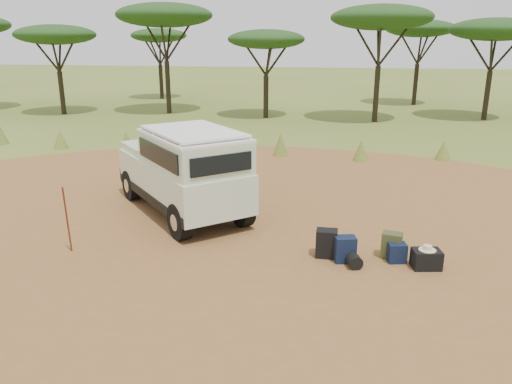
% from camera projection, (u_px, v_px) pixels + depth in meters
% --- Properties ---
extents(ground, '(140.00, 140.00, 0.00)m').
position_uv_depth(ground, '(230.00, 245.00, 10.83)').
color(ground, '#596524').
rests_on(ground, ground).
extents(dirt_clearing, '(23.00, 23.00, 0.01)m').
position_uv_depth(dirt_clearing, '(230.00, 245.00, 10.83)').
color(dirt_clearing, brown).
rests_on(dirt_clearing, ground).
extents(grass_fringe, '(36.60, 1.60, 0.90)m').
position_uv_depth(grass_fringe, '(283.00, 146.00, 18.85)').
color(grass_fringe, '#596524').
rests_on(grass_fringe, ground).
extents(acacia_treeline, '(46.70, 13.20, 6.26)m').
position_uv_depth(acacia_treeline, '(319.00, 28.00, 27.92)').
color(acacia_treeline, '#2B2318').
rests_on(acacia_treeline, ground).
extents(safari_vehicle, '(4.40, 4.66, 2.26)m').
position_uv_depth(safari_vehicle, '(184.00, 172.00, 12.50)').
color(safari_vehicle, beige).
rests_on(safari_vehicle, ground).
extents(walking_staff, '(0.17, 0.31, 1.50)m').
position_uv_depth(walking_staff, '(67.00, 220.00, 10.18)').
color(walking_staff, maroon).
rests_on(walking_staff, ground).
extents(backpack_black, '(0.43, 0.32, 0.59)m').
position_uv_depth(backpack_black, '(326.00, 243.00, 10.18)').
color(backpack_black, black).
rests_on(backpack_black, ground).
extents(backpack_navy, '(0.46, 0.38, 0.54)m').
position_uv_depth(backpack_navy, '(345.00, 249.00, 9.97)').
color(backpack_navy, '#0F1B32').
rests_on(backpack_navy, ground).
extents(backpack_olive, '(0.44, 0.36, 0.54)m').
position_uv_depth(backpack_olive, '(392.00, 245.00, 10.14)').
color(backpack_olive, '#3E4620').
rests_on(backpack_olive, ground).
extents(duffel_navy, '(0.40, 0.33, 0.40)m').
position_uv_depth(duffel_navy, '(397.00, 253.00, 9.97)').
color(duffel_navy, '#0F1B32').
rests_on(duffel_navy, ground).
extents(hard_case, '(0.60, 0.48, 0.38)m').
position_uv_depth(hard_case, '(426.00, 259.00, 9.70)').
color(hard_case, black).
rests_on(hard_case, ground).
extents(stuff_sack, '(0.35, 0.35, 0.28)m').
position_uv_depth(stuff_sack, '(354.00, 261.00, 9.73)').
color(stuff_sack, black).
rests_on(stuff_sack, ground).
extents(safari_hat, '(0.33, 0.33, 0.10)m').
position_uv_depth(safari_hat, '(427.00, 248.00, 9.64)').
color(safari_hat, beige).
rests_on(safari_hat, hard_case).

